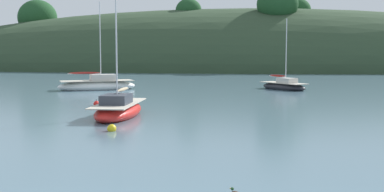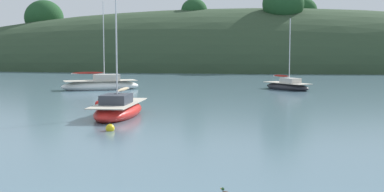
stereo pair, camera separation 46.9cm
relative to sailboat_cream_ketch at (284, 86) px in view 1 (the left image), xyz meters
name	(u,v)px [view 1 (the left image)]	position (x,y,z in m)	size (l,w,h in m)	color
far_shoreline_hill	(234,69)	(-6.90, 50.76, -0.26)	(150.00, 36.00, 28.51)	#2D422B
sailboat_cream_ketch	(284,86)	(0.00, 0.00, 0.00)	(5.16, 5.65, 7.29)	#232328
sailboat_yellow_far	(98,85)	(-18.58, -2.51, 0.09)	(8.09, 5.86, 9.05)	white
sailboat_grey_yawl	(119,110)	(-11.07, -21.81, 0.05)	(2.47, 6.81, 8.61)	red
mooring_buoy_channel	(112,129)	(-9.98, -26.96, -0.24)	(0.44, 0.44, 0.54)	yellow
mooring_buoy_inner	(96,104)	(-14.22, -16.31, -0.24)	(0.44, 0.44, 0.54)	red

